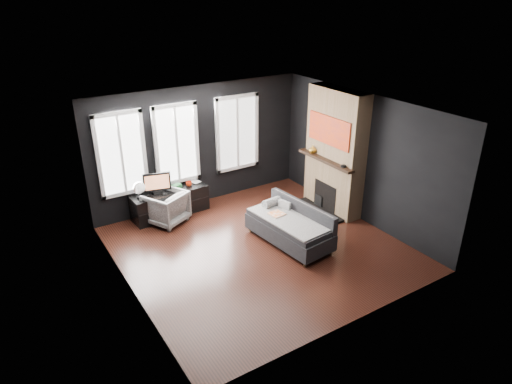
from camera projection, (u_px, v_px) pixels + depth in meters
floor at (260, 248)px, 8.76m from camera, size 5.00×5.00×0.00m
ceiling at (261, 110)px, 7.64m from camera, size 5.00×5.00×0.00m
wall_back at (199, 146)px, 10.12m from camera, size 5.00×0.02×2.70m
wall_left at (123, 219)px, 6.99m from camera, size 0.02×5.00×2.70m
wall_right at (362, 158)px, 9.41m from camera, size 0.02×5.00×2.70m
windows at (178, 103)px, 9.44m from camera, size 4.00×0.16×1.76m
fireplace at (335, 152)px, 9.78m from camera, size 0.70×1.62×2.70m
sofa at (289, 225)px, 8.82m from camera, size 1.08×1.87×0.77m
stripe_pillow at (285, 207)px, 9.12m from camera, size 0.14×0.29×0.29m
armchair at (166, 206)px, 9.57m from camera, size 0.98×0.96×0.77m
media_console at (170, 203)px, 9.93m from camera, size 1.70×0.62×0.57m
monitor at (157, 182)px, 9.59m from camera, size 0.60×0.26×0.52m
desk_fan at (139, 190)px, 9.40m from camera, size 0.28×0.28×0.37m
mug at (189, 183)px, 10.01m from camera, size 0.15×0.12×0.13m
book at (191, 178)px, 10.13m from camera, size 0.18×0.07×0.25m
storage_box at (177, 187)px, 9.86m from camera, size 0.22×0.18×0.11m
mantel_vase at (313, 149)px, 10.02m from camera, size 0.21×0.22×0.17m
mantel_clock at (343, 166)px, 9.28m from camera, size 0.15×0.15×0.04m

